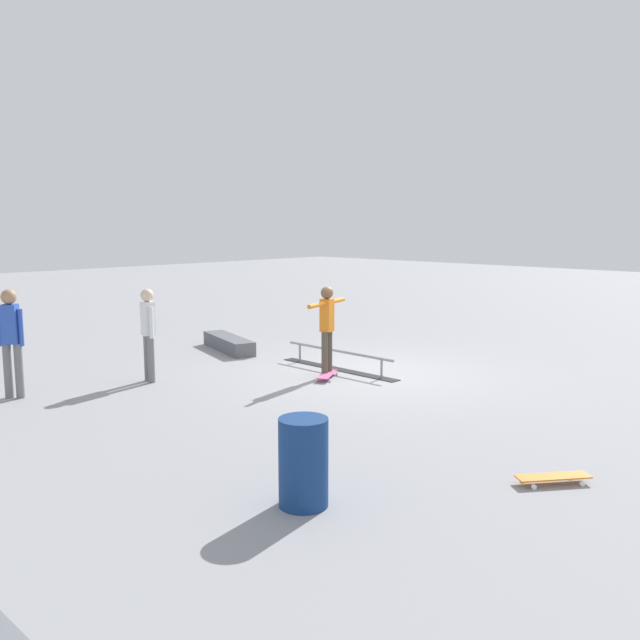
% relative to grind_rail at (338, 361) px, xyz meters
% --- Properties ---
extents(ground_plane, '(60.00, 60.00, 0.00)m').
position_rel_grind_rail_xyz_m(ground_plane, '(-0.59, -0.08, -0.17)').
color(ground_plane, gray).
extents(grind_rail, '(2.79, 0.27, 0.38)m').
position_rel_grind_rail_xyz_m(grind_rail, '(0.00, 0.00, 0.00)').
color(grind_rail, black).
rests_on(grind_rail, ground_plane).
extents(skate_ledge, '(1.98, 1.00, 0.30)m').
position_rel_grind_rail_xyz_m(skate_ledge, '(3.03, 0.22, -0.01)').
color(skate_ledge, '#595960').
rests_on(skate_ledge, ground_plane).
extents(skater_main, '(0.43, 1.29, 1.63)m').
position_rel_grind_rail_xyz_m(skater_main, '(-0.24, 0.57, 0.78)').
color(skater_main, brown).
rests_on(skater_main, ground_plane).
extents(skateboard_main, '(0.57, 0.79, 0.09)m').
position_rel_grind_rail_xyz_m(skateboard_main, '(-0.34, 0.67, -0.09)').
color(skateboard_main, '#E05993').
rests_on(skateboard_main, ground_plane).
extents(bystander_white_shirt, '(0.37, 0.22, 1.63)m').
position_rel_grind_rail_xyz_m(bystander_white_shirt, '(1.72, 3.00, 0.76)').
color(bystander_white_shirt, slate).
rests_on(bystander_white_shirt, ground_plane).
extents(bystander_blue_shirt, '(0.33, 0.34, 1.73)m').
position_rel_grind_rail_xyz_m(bystander_blue_shirt, '(2.29, 5.10, 0.81)').
color(bystander_blue_shirt, slate).
rests_on(bystander_blue_shirt, ground_plane).
extents(loose_skateboard_orange, '(0.64, 0.76, 0.09)m').
position_rel_grind_rail_xyz_m(loose_skateboard_orange, '(-5.45, 2.57, -0.09)').
color(loose_skateboard_orange, orange).
rests_on(loose_skateboard_orange, ground_plane).
extents(trash_bin, '(0.49, 0.49, 0.89)m').
position_rel_grind_rail_xyz_m(trash_bin, '(-3.93, 4.81, 0.28)').
color(trash_bin, navy).
rests_on(trash_bin, ground_plane).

